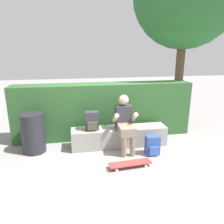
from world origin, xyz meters
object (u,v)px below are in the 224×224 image
object	(u,v)px
bench_main	(119,137)
backpack_on_ground	(153,146)
backpack_on_bench	(92,121)
person_skater	(125,122)
trash_bin	(33,133)
skateboard_near_person	(130,163)

from	to	relation	value
bench_main	backpack_on_ground	size ratio (longest dim) A/B	5.28
backpack_on_ground	backpack_on_bench	bearing A→B (deg)	156.33
person_skater	backpack_on_bench	bearing A→B (deg)	163.72
backpack_on_ground	trash_bin	distance (m)	2.49
bench_main	trash_bin	size ratio (longest dim) A/B	2.52
backpack_on_bench	backpack_on_ground	bearing A→B (deg)	-23.67
bench_main	person_skater	xyz separation A→B (m)	(0.07, -0.21, 0.42)
backpack_on_bench	backpack_on_ground	world-z (taller)	backpack_on_bench
skateboard_near_person	trash_bin	xyz separation A→B (m)	(-1.84, 0.98, 0.34)
bench_main	backpack_on_ground	xyz separation A→B (m)	(0.59, -0.53, -0.02)
trash_bin	backpack_on_ground	bearing A→B (deg)	-13.14
backpack_on_ground	trash_bin	bearing A→B (deg)	166.86
bench_main	skateboard_near_person	world-z (taller)	bench_main
trash_bin	bench_main	bearing A→B (deg)	-1.02
bench_main	skateboard_near_person	distance (m)	0.96
skateboard_near_person	backpack_on_ground	world-z (taller)	backpack_on_ground
backpack_on_bench	backpack_on_ground	xyz separation A→B (m)	(1.19, -0.52, -0.43)
person_skater	trash_bin	size ratio (longest dim) A/B	1.41
bench_main	person_skater	world-z (taller)	person_skater
skateboard_near_person	backpack_on_ground	size ratio (longest dim) A/B	2.03
skateboard_near_person	trash_bin	distance (m)	2.11
skateboard_near_person	trash_bin	size ratio (longest dim) A/B	0.97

